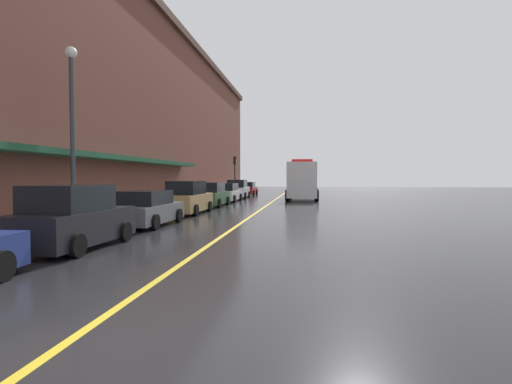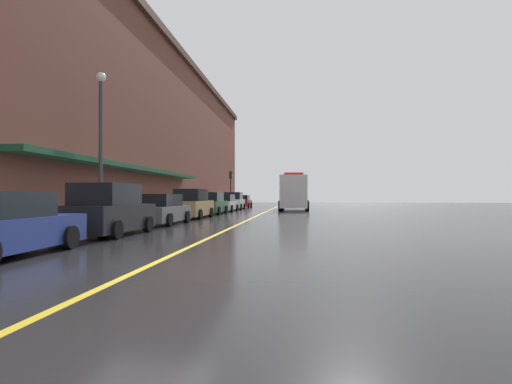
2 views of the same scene
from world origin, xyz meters
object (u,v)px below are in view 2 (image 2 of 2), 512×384
Objects in this scene: parking_meter_0 at (179,201)px; parked_car_1 at (108,211)px; parking_meter_1 at (109,204)px; street_lamp_left at (101,131)px; parked_car_3 at (192,205)px; parked_car_5 at (224,203)px; parked_car_6 at (234,201)px; box_truck at (294,193)px; parked_car_4 at (210,204)px; parked_car_7 at (242,202)px; parked_car_2 at (160,210)px; parking_meter_2 at (44,207)px; parking_meter_3 at (109,204)px; traffic_light_near at (231,182)px.

parked_car_1 is at bearing -83.71° from parking_meter_0.
parking_meter_1 is 3.41m from street_lamp_left.
street_lamp_left is at bearing 166.07° from parked_car_3.
parked_car_6 reaches higher than parked_car_5.
parked_car_4 is at bearing -33.70° from box_truck.
parked_car_2 is at bearing 179.72° from parked_car_7.
box_truck is (6.43, 4.19, 0.99)m from parked_car_5.
parked_car_6 reaches higher than parked_car_7.
parked_car_3 is 3.61× the size of parking_meter_2.
parked_car_1 is 3.33m from parking_meter_3.
parked_car_4 is at bearing 81.75° from street_lamp_left.
parking_meter_1 is (-1.46, -8.34, 0.18)m from parked_car_3.
parked_car_7 is 3.31× the size of parking_meter_1.
street_lamp_left is at bearing 174.49° from parked_car_5.
parked_car_6 is 0.98× the size of traffic_light_near.
parked_car_3 reaches higher than parked_car_1.
box_truck reaches higher than parked_car_7.
parking_meter_1 is 30.99m from traffic_light_near.
parking_meter_2 is 0.31× the size of traffic_light_near.
parked_car_7 is at bearing 85.95° from parking_meter_0.
box_truck is 6.00× the size of parking_meter_0.
parking_meter_2 is at bearing -90.10° from traffic_light_near.
box_truck is (6.40, 26.73, 0.86)m from parked_car_1.
box_truck reaches higher than parked_car_5.
street_lamp_left is (-2.02, -2.16, 3.67)m from parked_car_2.
parked_car_2 is at bearing -179.49° from parked_car_5.
parked_car_3 is 22.78m from parked_car_7.
parking_meter_0 is 0.19× the size of street_lamp_left.
parking_meter_3 is at bearing -90.00° from parking_meter_1.
street_lamp_left is (-0.60, 0.33, 3.34)m from parking_meter_1.
parking_meter_2 is at bearing -90.00° from parking_meter_0.
parking_meter_2 is (0.00, -14.80, 0.00)m from parking_meter_0.
parked_car_1 is at bearing -179.38° from parked_car_5.
traffic_light_near is at bearing 89.89° from parking_meter_3.
parking_meter_1 is (-7.86, -23.70, -0.68)m from box_truck.
parked_car_3 is 22.73m from traffic_light_near.
parked_car_6 is at bearing 86.80° from parking_meter_1.
parked_car_6 is (-0.02, 5.64, 0.11)m from parked_car_5.
parked_car_1 reaches higher than parked_car_5.
parked_car_3 is (0.00, 11.38, 0.00)m from parked_car_1.
parked_car_2 reaches higher than parking_meter_3.
parked_car_1 is at bearing 179.81° from parked_car_7.
parking_meter_1 is 1.00× the size of parking_meter_3.
parked_car_7 is at bearing 0.49° from parked_car_3.
traffic_light_near reaches higher than parked_car_2.
box_truck is (6.45, -1.45, 0.88)m from parked_car_6.
street_lamp_left is at bearing -93.46° from parking_meter_0.
box_truck is at bearing -56.38° from parked_car_5.
parked_car_6 is (-0.06, 28.18, -0.02)m from parked_car_1.
parked_car_5 is at bearing 1.20° from parked_car_2.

